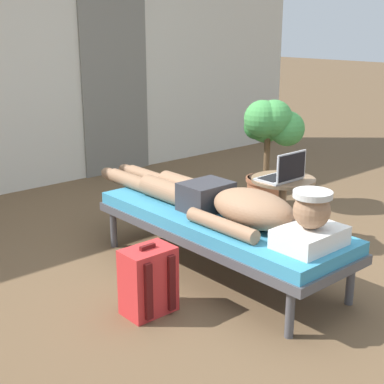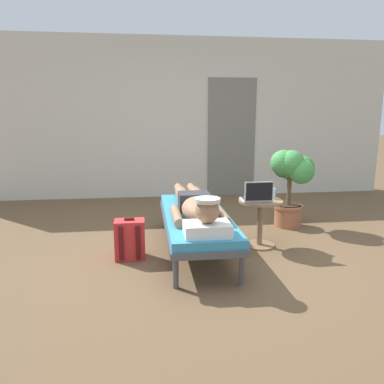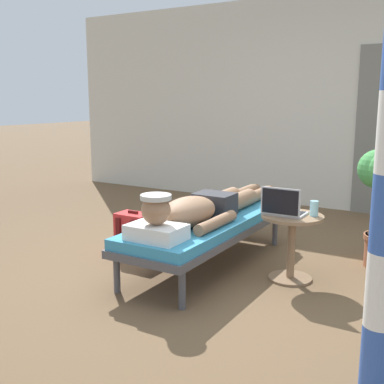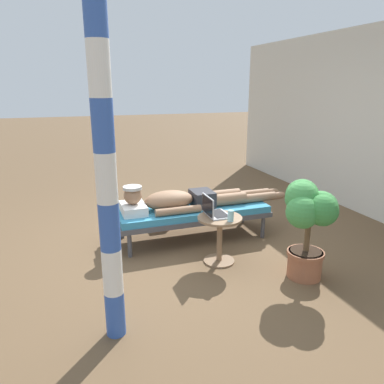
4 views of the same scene
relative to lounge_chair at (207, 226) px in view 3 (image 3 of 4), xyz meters
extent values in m
plane|color=brown|center=(0.19, -0.19, -0.35)|extent=(40.00, 40.00, 0.00)
cube|color=beige|center=(0.00, 2.81, 1.00)|extent=(7.60, 0.20, 2.70)
cylinder|color=#4C4C51|center=(-0.28, 0.85, -0.21)|extent=(0.05, 0.05, 0.28)
cylinder|color=#4C4C51|center=(0.28, 0.85, -0.21)|extent=(0.05, 0.05, 0.28)
cylinder|color=#4C4C51|center=(-0.28, -0.85, -0.21)|extent=(0.05, 0.05, 0.28)
cylinder|color=#4C4C51|center=(0.28, -0.85, -0.21)|extent=(0.05, 0.05, 0.28)
cube|color=#4C4C51|center=(0.00, 0.00, -0.04)|extent=(0.67, 1.90, 0.06)
cube|color=teal|center=(0.00, 0.00, 0.03)|extent=(0.64, 1.86, 0.08)
cube|color=white|center=(0.00, -0.74, 0.13)|extent=(0.40, 0.28, 0.11)
sphere|color=#997051|center=(0.00, -0.74, 0.29)|extent=(0.21, 0.21, 0.21)
cylinder|color=silver|center=(0.00, -0.74, 0.38)|extent=(0.22, 0.22, 0.03)
ellipsoid|color=#997051|center=(0.00, -0.30, 0.19)|extent=(0.35, 0.60, 0.23)
cylinder|color=#997051|center=(-0.22, -0.25, 0.12)|extent=(0.09, 0.55, 0.09)
cylinder|color=#997051|center=(0.22, -0.25, 0.12)|extent=(0.09, 0.55, 0.09)
cube|color=#333338|center=(0.00, 0.13, 0.17)|extent=(0.33, 0.26, 0.19)
cylinder|color=#997051|center=(-0.09, 0.47, 0.15)|extent=(0.15, 0.42, 0.15)
cylinder|color=#997051|center=(-0.09, 0.90, 0.13)|extent=(0.11, 0.44, 0.11)
ellipsoid|color=#997051|center=(-0.09, 1.19, 0.12)|extent=(0.09, 0.20, 0.10)
cylinder|color=#997051|center=(0.08, 0.47, 0.15)|extent=(0.15, 0.42, 0.15)
cylinder|color=#997051|center=(0.08, 0.90, 0.13)|extent=(0.11, 0.44, 0.11)
ellipsoid|color=#997051|center=(0.08, 1.19, 0.12)|extent=(0.09, 0.20, 0.10)
cylinder|color=#8C6B4C|center=(0.72, 0.06, -0.34)|extent=(0.34, 0.34, 0.02)
cylinder|color=#8C6B4C|center=(0.72, 0.06, -0.09)|extent=(0.06, 0.06, 0.48)
cylinder|color=#8C6B4C|center=(0.72, 0.06, 0.16)|extent=(0.48, 0.48, 0.02)
cube|color=silver|center=(0.66, 0.06, 0.19)|extent=(0.31, 0.22, 0.02)
cube|color=black|center=(0.66, 0.07, 0.20)|extent=(0.27, 0.15, 0.00)
cube|color=silver|center=(0.66, -0.06, 0.30)|extent=(0.31, 0.01, 0.21)
cube|color=black|center=(0.66, -0.07, 0.30)|extent=(0.29, 0.00, 0.19)
cylinder|color=#99D8E5|center=(0.87, 0.11, 0.24)|extent=(0.06, 0.06, 0.12)
cube|color=red|center=(-0.69, -0.13, -0.15)|extent=(0.30, 0.20, 0.40)
cube|color=red|center=(-0.69, -0.01, -0.22)|extent=(0.23, 0.04, 0.18)
cube|color=#531212|center=(-0.77, -0.24, -0.15)|extent=(0.04, 0.02, 0.34)
cube|color=#531212|center=(-0.60, -0.24, -0.15)|extent=(0.04, 0.02, 0.34)
cube|color=#531212|center=(-0.69, -0.13, 0.07)|extent=(0.10, 0.02, 0.02)
sphere|color=#2D7233|center=(1.24, 0.82, 0.40)|extent=(0.22, 0.22, 0.22)
sphere|color=#429347|center=(1.21, 0.72, 0.49)|extent=(0.33, 0.33, 0.33)
cylinder|color=#3359B2|center=(1.59, -1.19, -0.17)|extent=(0.15, 0.15, 0.36)
cylinder|color=white|center=(1.59, -1.19, 0.20)|extent=(0.15, 0.15, 0.36)
camera|label=1|loc=(-2.43, -2.50, 1.29)|focal=51.92mm
camera|label=2|loc=(-0.51, -3.77, 1.10)|focal=34.96mm
camera|label=3|loc=(1.91, -3.44, 1.06)|focal=44.94mm
camera|label=4|loc=(4.15, -1.45, 1.54)|focal=34.70mm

